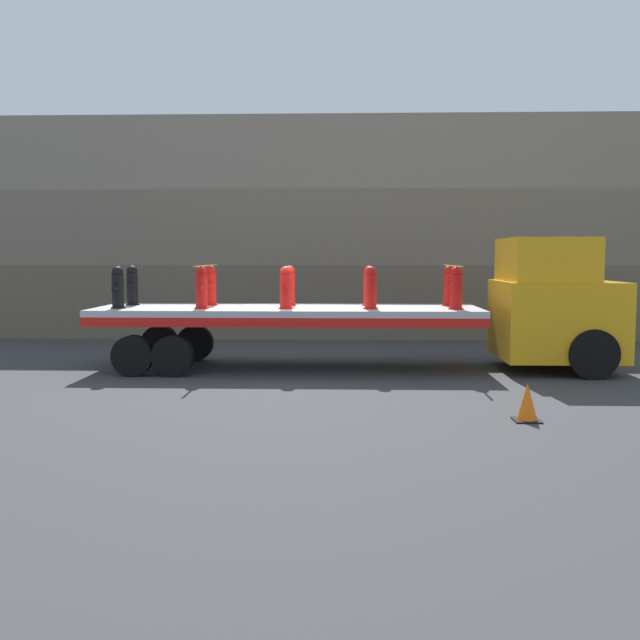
% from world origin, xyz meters
% --- Properties ---
extents(ground_plane, '(120.00, 120.00, 0.00)m').
position_xyz_m(ground_plane, '(0.00, 0.00, 0.00)').
color(ground_plane, '#38383A').
extents(rock_cliff, '(60.00, 3.30, 6.79)m').
position_xyz_m(rock_cliff, '(0.00, 7.18, 3.40)').
color(rock_cliff, '#665B4C').
rests_on(rock_cliff, ground_plane).
extents(truck_cab, '(2.53, 2.61, 2.93)m').
position_xyz_m(truck_cab, '(6.00, 0.00, 1.45)').
color(truck_cab, orange).
rests_on(truck_cab, ground_plane).
extents(flatbed_trailer, '(8.55, 2.53, 1.39)m').
position_xyz_m(flatbed_trailer, '(-0.61, 0.00, 1.12)').
color(flatbed_trailer, '#B2B2B7').
rests_on(flatbed_trailer, ground_plane).
extents(fire_hydrant_black_near_0, '(0.32, 0.55, 0.92)m').
position_xyz_m(fire_hydrant_black_near_0, '(-3.67, -0.53, 1.84)').
color(fire_hydrant_black_near_0, black).
rests_on(fire_hydrant_black_near_0, flatbed_trailer).
extents(fire_hydrant_black_far_0, '(0.32, 0.55, 0.92)m').
position_xyz_m(fire_hydrant_black_far_0, '(-3.67, 0.53, 1.84)').
color(fire_hydrant_black_far_0, black).
rests_on(fire_hydrant_black_far_0, flatbed_trailer).
extents(fire_hydrant_red_near_1, '(0.32, 0.55, 0.92)m').
position_xyz_m(fire_hydrant_red_near_1, '(-1.84, -0.53, 1.84)').
color(fire_hydrant_red_near_1, red).
rests_on(fire_hydrant_red_near_1, flatbed_trailer).
extents(fire_hydrant_red_far_1, '(0.32, 0.55, 0.92)m').
position_xyz_m(fire_hydrant_red_far_1, '(-1.84, 0.53, 1.84)').
color(fire_hydrant_red_far_1, red).
rests_on(fire_hydrant_red_far_1, flatbed_trailer).
extents(fire_hydrant_red_near_2, '(0.32, 0.55, 0.92)m').
position_xyz_m(fire_hydrant_red_near_2, '(0.00, -0.53, 1.84)').
color(fire_hydrant_red_near_2, red).
rests_on(fire_hydrant_red_near_2, flatbed_trailer).
extents(fire_hydrant_red_far_2, '(0.32, 0.55, 0.92)m').
position_xyz_m(fire_hydrant_red_far_2, '(0.00, 0.53, 1.84)').
color(fire_hydrant_red_far_2, red).
rests_on(fire_hydrant_red_far_2, flatbed_trailer).
extents(fire_hydrant_red_near_3, '(0.32, 0.55, 0.92)m').
position_xyz_m(fire_hydrant_red_near_3, '(1.84, -0.53, 1.84)').
color(fire_hydrant_red_near_3, red).
rests_on(fire_hydrant_red_near_3, flatbed_trailer).
extents(fire_hydrant_red_far_3, '(0.32, 0.55, 0.92)m').
position_xyz_m(fire_hydrant_red_far_3, '(1.84, 0.53, 1.84)').
color(fire_hydrant_red_far_3, red).
rests_on(fire_hydrant_red_far_3, flatbed_trailer).
extents(fire_hydrant_red_near_4, '(0.32, 0.55, 0.92)m').
position_xyz_m(fire_hydrant_red_near_4, '(3.67, -0.53, 1.84)').
color(fire_hydrant_red_near_4, red).
rests_on(fire_hydrant_red_near_4, flatbed_trailer).
extents(fire_hydrant_red_far_4, '(0.32, 0.55, 0.92)m').
position_xyz_m(fire_hydrant_red_far_4, '(3.67, 0.53, 1.84)').
color(fire_hydrant_red_far_4, red).
rests_on(fire_hydrant_red_far_4, flatbed_trailer).
extents(cargo_strap_rear, '(0.05, 2.62, 0.01)m').
position_xyz_m(cargo_strap_rear, '(-1.84, 0.00, 2.32)').
color(cargo_strap_rear, yellow).
rests_on(cargo_strap_rear, fire_hydrant_red_near_1).
extents(cargo_strap_middle, '(0.05, 2.62, 0.01)m').
position_xyz_m(cargo_strap_middle, '(3.67, 0.00, 2.32)').
color(cargo_strap_middle, yellow).
rests_on(cargo_strap_middle, fire_hydrant_red_near_4).
extents(traffic_cone, '(0.40, 0.40, 0.60)m').
position_xyz_m(traffic_cone, '(4.09, -5.00, 0.29)').
color(traffic_cone, black).
rests_on(traffic_cone, ground_plane).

